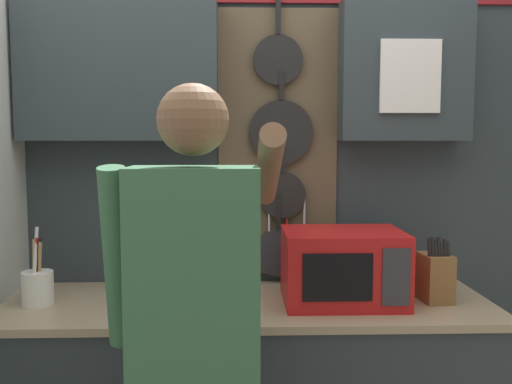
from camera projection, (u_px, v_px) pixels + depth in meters
The scene contains 5 objects.
back_wall_unit at pixel (243, 154), 2.58m from camera, with size 2.56×0.22×2.43m.
microwave at pixel (343, 267), 2.30m from camera, with size 0.48×0.37×0.29m.
knife_block at pixel (435, 277), 2.31m from camera, with size 0.12×0.16×0.27m.
utensil_crock at pixel (38, 286), 2.27m from camera, with size 0.12×0.12×0.31m.
person at pixel (195, 317), 1.69m from camera, with size 0.54×0.64×1.70m.
Camera 1 is at (-0.03, -2.28, 1.54)m, focal length 40.00 mm.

